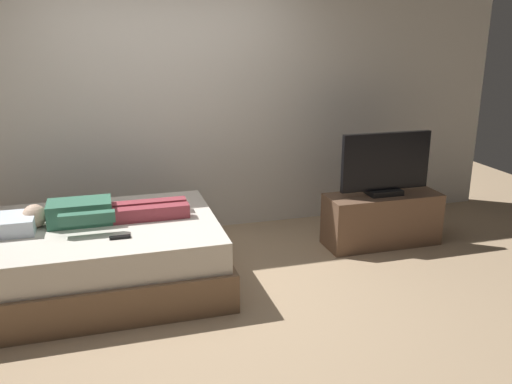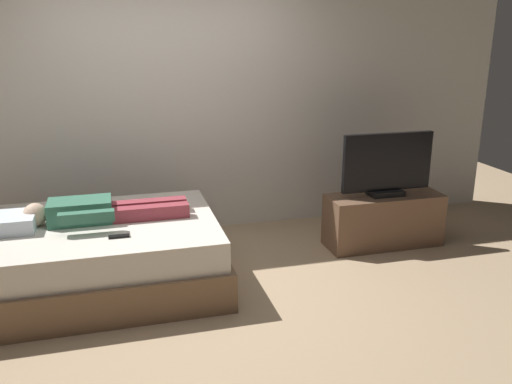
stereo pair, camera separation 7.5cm
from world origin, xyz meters
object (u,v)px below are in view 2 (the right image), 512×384
at_px(person, 97,211).
at_px(tv_stand, 383,220).
at_px(bed, 97,256).
at_px(tv, 387,166).
at_px(remote, 119,236).
at_px(pillow, 2,224).

distance_m(person, tv_stand, 2.63).
relative_size(bed, tv, 2.23).
bearing_deg(person, bed, -124.51).
xyz_separation_m(bed, tv, (2.62, 0.19, 0.52)).
bearing_deg(bed, person, 55.49).
distance_m(remote, tv_stand, 2.52).
relative_size(remote, tv, 0.17).
bearing_deg(tv_stand, bed, -175.79).
bearing_deg(remote, person, 110.47).
distance_m(person, remote, 0.44).
distance_m(bed, person, 0.36).
height_order(pillow, tv_stand, pillow).
distance_m(person, tv, 2.60).
xyz_separation_m(bed, tv_stand, (2.62, 0.19, -0.01)).
height_order(person, tv, tv).
xyz_separation_m(pillow, tv_stand, (3.28, 0.19, -0.35)).
height_order(pillow, person, person).
bearing_deg(tv, remote, -167.19).
bearing_deg(tv, bed, -175.79).
distance_m(remote, tv, 2.52).
xyz_separation_m(pillow, person, (0.69, 0.04, 0.02)).
relative_size(pillow, person, 0.38).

